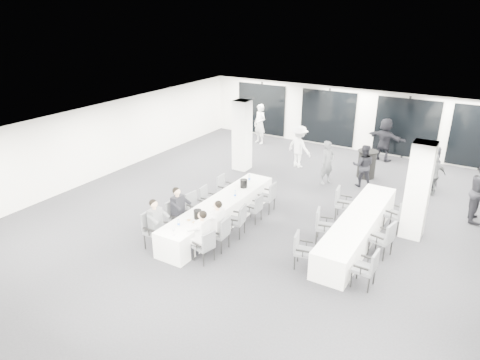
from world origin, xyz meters
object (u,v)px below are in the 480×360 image
Objects in this scene: chair_main_right_far at (268,196)px; chair_side_right_mid at (385,237)px; standing_guest_e at (433,165)px; chair_side_right_far at (398,213)px; standing_guest_a at (328,160)px; banquet_table_main at (220,213)px; chair_side_left_far at (342,201)px; cocktail_table at (367,164)px; chair_main_left_second at (176,215)px; chair_main_left_fourth at (207,198)px; ice_bucket_near at (198,214)px; standing_guest_b at (363,163)px; ice_bucket_far at (244,183)px; chair_main_right_mid at (238,219)px; chair_main_left_far at (224,187)px; chair_main_right_second at (221,232)px; standing_guest_g at (260,121)px; chair_main_right_fourth at (255,207)px; chair_side_right_near at (368,267)px; standing_guest_d at (434,172)px; chair_side_left_mid at (322,224)px; chair_main_left_mid at (194,205)px; chair_main_left_near at (153,227)px; chair_main_right_near at (206,245)px; standing_guest_f at (385,137)px; chair_side_left_near at (301,248)px; standing_guest_c at (299,144)px; banquet_table_side at (358,228)px.

chair_side_right_mid is (3.83, -0.82, 0.01)m from chair_main_right_far.
chair_side_right_mid is 0.56× the size of standing_guest_e.
standing_guest_a is at bearing 66.22° from chair_side_right_far.
chair_side_left_far is (2.99, 2.25, 0.20)m from banquet_table_main.
cocktail_table is 1.08× the size of chair_main_left_second.
standing_guest_a is at bearing 146.65° from chair_main_left_fourth.
ice_bucket_near is (-0.76, -2.73, 0.32)m from chair_main_right_far.
ice_bucket_far is (-2.73, -3.89, -0.01)m from standing_guest_b.
chair_main_right_mid is 7.78m from standing_guest_e.
chair_side_right_far reaches higher than chair_main_left_fourth.
chair_main_left_far is at bearing 176.10° from chair_main_left_fourth.
standing_guest_g reaches higher than chair_main_right_second.
standing_guest_b is at bearing -23.01° from chair_main_right_fourth.
standing_guest_d is (0.43, 6.44, 0.30)m from chair_side_right_near.
chair_main_left_fourth is 0.89× the size of chair_side_left_mid.
chair_main_right_mid is (-1.84, -6.48, 0.00)m from cocktail_table.
chair_main_right_mid is at bearing -179.35° from chair_main_right_fourth.
chair_main_left_mid is 1.95m from chair_main_right_second.
chair_main_left_near reaches higher than ice_bucket_far.
chair_main_right_far is (0.00, 1.85, 0.02)m from chair_main_right_mid.
chair_side_left_far reaches higher than chair_main_right_near.
chair_side_right_far is at bearing 122.43° from chair_main_left_second.
chair_main_right_second reaches higher than chair_main_right_near.
chair_side_right_mid is (3.83, 1.03, 0.03)m from chair_main_right_mid.
chair_side_right_mid is 0.59× the size of standing_guest_d.
chair_side_left_near is at bearing 107.95° from standing_guest_f.
standing_guest_e reaches higher than ice_bucket_far.
standing_guest_a is 0.87× the size of standing_guest_g.
chair_side_left_mid is at bearing 106.55° from chair_side_right_mid.
banquet_table_main is 18.70× the size of ice_bucket_far.
chair_main_left_near is 5.75m from chair_side_left_far.
banquet_table_main is 5.69× the size of chair_main_right_fourth.
chair_main_left_far is 0.92× the size of chair_side_right_near.
standing_guest_c is 7.34× the size of ice_bucket_far.
chair_main_right_mid is at bearing 84.91° from chair_side_right_near.
chair_main_left_second is at bearing -56.07° from standing_guest_g.
banquet_table_main is 8.54m from standing_guest_g.
chair_main_left_near is 7.02m from chair_side_right_far.
standing_guest_b reaches higher than banquet_table_side.
standing_guest_e is at bearing -36.18° from chair_main_right_fourth.
standing_guest_d is (1.27, 4.40, 0.48)m from banquet_table_side.
chair_main_left_second is 5.51m from chair_side_right_near.
chair_side_left_far is (0.33, -3.90, 0.04)m from cocktail_table.
chair_side_left_near is 10.69m from standing_guest_g.
ice_bucket_near is at bearing 49.04° from standing_guest_b.
chair_main_left_far is at bearing 98.69° from standing_guest_c.
chair_side_right_near is at bearing -62.43° from chair_main_right_near.
chair_side_right_far is (0.84, 1.13, 0.20)m from banquet_table_side.
ice_bucket_far reaches higher than chair_main_left_fourth.
chair_main_left_second reaches higher than banquet_table_side.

